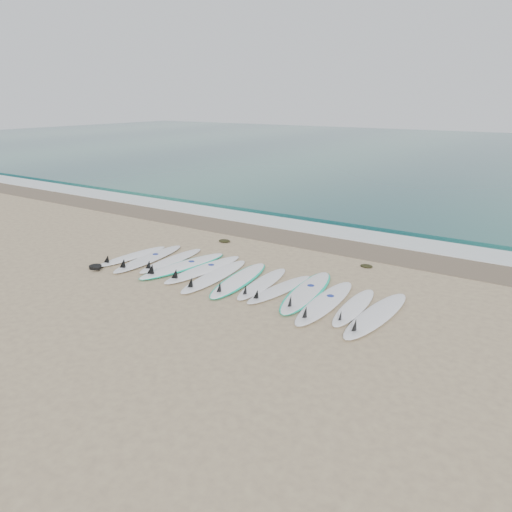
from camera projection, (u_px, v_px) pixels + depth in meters
The scene contains 21 objects.
ground at pixel (240, 280), 12.26m from camera, with size 120.00×120.00×0.00m, color tan.
ocean at pixel (487, 155), 38.00m from camera, with size 120.00×55.00×0.03m, color #1D5752.
wet_sand_band at pixel (317, 242), 15.51m from camera, with size 120.00×1.80×0.01m, color brown.
foam_band at pixel (336, 231), 16.61m from camera, with size 120.00×1.40×0.04m, color silver.
wave_crest at pixel (354, 222), 17.79m from camera, with size 120.00×1.00×0.10m, color #1D5752.
surfboard_0 at pixel (131, 256), 13.94m from camera, with size 0.64×2.37×0.30m.
surfboard_1 at pixel (147, 259), 13.70m from camera, with size 0.86×2.84×0.36m.
surfboard_2 at pixel (170, 261), 13.56m from camera, with size 0.63×2.51×0.32m.
surfboard_3 at pixel (182, 266), 13.16m from camera, with size 1.08×2.92×0.36m.
surfboard_4 at pixel (202, 269), 12.85m from camera, with size 0.77×2.79×0.35m.
surfboard_5 at pixel (213, 276), 12.36m from camera, with size 0.79×2.79×0.35m.
surfboard_6 at pixel (238, 280), 12.15m from camera, with size 1.07×2.80×0.35m.
surfboard_7 at pixel (261, 284), 11.90m from camera, with size 0.76×2.44×0.31m.
surfboard_8 at pixel (279, 289), 11.55m from camera, with size 0.76×2.37×0.30m.
surfboard_9 at pixel (306, 292), 11.40m from camera, with size 1.13×2.96×0.37m.
surfboard_10 at pixel (324, 303), 10.78m from camera, with size 0.74×2.85×0.36m.
surfboard_11 at pixel (353, 307), 10.57m from camera, with size 0.63×2.32×0.29m.
surfboard_12 at pixel (375, 315), 10.16m from camera, with size 0.73×2.84×0.36m.
seaweed_near at pixel (224, 241), 15.48m from camera, with size 0.38×0.30×0.07m, color black.
seaweed_far at pixel (367, 266), 13.21m from camera, with size 0.33×0.26×0.06m, color black.
leash_coil at pixel (96, 267), 13.07m from camera, with size 0.46×0.36×0.11m.
Camera 1 is at (6.70, -9.34, 4.32)m, focal length 35.00 mm.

